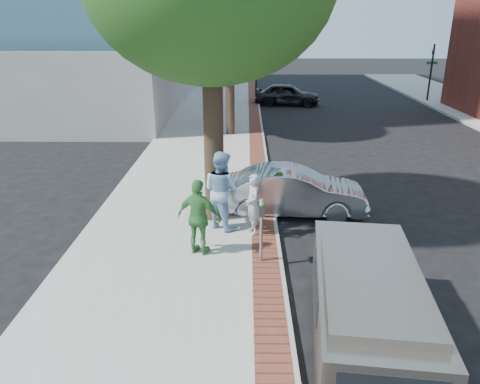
{
  "coord_description": "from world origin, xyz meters",
  "views": [
    {
      "loc": [
        0.25,
        -10.01,
        5.32
      ],
      "look_at": [
        0.1,
        1.1,
        1.2
      ],
      "focal_mm": 35.0,
      "sensor_mm": 36.0,
      "label": 1
    }
  ],
  "objects_px": {
    "sedan_silver": "(293,191)",
    "bg_car": "(287,94)",
    "person_officer": "(221,190)",
    "person_green": "(199,217)",
    "person_gray": "(253,204)",
    "van": "(366,303)",
    "parking_meter": "(261,218)"
  },
  "relations": [
    {
      "from": "person_officer",
      "to": "sedan_silver",
      "type": "height_order",
      "value": "person_officer"
    },
    {
      "from": "bg_car",
      "to": "person_officer",
      "type": "bearing_deg",
      "value": 177.58
    },
    {
      "from": "parking_meter",
      "to": "person_officer",
      "type": "height_order",
      "value": "person_officer"
    },
    {
      "from": "person_gray",
      "to": "person_officer",
      "type": "distance_m",
      "value": 0.93
    },
    {
      "from": "person_gray",
      "to": "van",
      "type": "xyz_separation_m",
      "value": [
        1.84,
        -4.24,
        -0.06
      ]
    },
    {
      "from": "parking_meter",
      "to": "van",
      "type": "distance_m",
      "value": 3.23
    },
    {
      "from": "parking_meter",
      "to": "person_gray",
      "type": "distance_m",
      "value": 1.52
    },
    {
      "from": "person_officer",
      "to": "person_green",
      "type": "relative_size",
      "value": 1.14
    },
    {
      "from": "sedan_silver",
      "to": "bg_car",
      "type": "height_order",
      "value": "bg_car"
    },
    {
      "from": "person_officer",
      "to": "parking_meter",
      "type": "bearing_deg",
      "value": 156.07
    },
    {
      "from": "sedan_silver",
      "to": "van",
      "type": "xyz_separation_m",
      "value": [
        0.67,
        -5.88,
        0.2
      ]
    },
    {
      "from": "person_gray",
      "to": "sedan_silver",
      "type": "xyz_separation_m",
      "value": [
        1.17,
        1.65,
        -0.26
      ]
    },
    {
      "from": "person_gray",
      "to": "person_green",
      "type": "bearing_deg",
      "value": -63.57
    },
    {
      "from": "bg_car",
      "to": "person_green",
      "type": "bearing_deg",
      "value": 177.12
    },
    {
      "from": "person_officer",
      "to": "van",
      "type": "relative_size",
      "value": 0.45
    },
    {
      "from": "bg_car",
      "to": "person_gray",
      "type": "bearing_deg",
      "value": -179.93
    },
    {
      "from": "person_green",
      "to": "sedan_silver",
      "type": "xyz_separation_m",
      "value": [
        2.42,
        2.76,
        -0.37
      ]
    },
    {
      "from": "person_green",
      "to": "bg_car",
      "type": "bearing_deg",
      "value": -80.34
    },
    {
      "from": "sedan_silver",
      "to": "van",
      "type": "height_order",
      "value": "van"
    },
    {
      "from": "sedan_silver",
      "to": "bg_car",
      "type": "distance_m",
      "value": 18.31
    },
    {
      "from": "person_gray",
      "to": "sedan_silver",
      "type": "distance_m",
      "value": 2.04
    },
    {
      "from": "parking_meter",
      "to": "bg_car",
      "type": "relative_size",
      "value": 0.35
    },
    {
      "from": "sedan_silver",
      "to": "person_gray",
      "type": "bearing_deg",
      "value": 147.77
    },
    {
      "from": "parking_meter",
      "to": "person_gray",
      "type": "relative_size",
      "value": 0.93
    },
    {
      "from": "person_gray",
      "to": "van",
      "type": "height_order",
      "value": "person_gray"
    },
    {
      "from": "parking_meter",
      "to": "bg_car",
      "type": "height_order",
      "value": "parking_meter"
    },
    {
      "from": "person_gray",
      "to": "sedan_silver",
      "type": "height_order",
      "value": "person_gray"
    },
    {
      "from": "person_green",
      "to": "sedan_silver",
      "type": "bearing_deg",
      "value": -111.43
    },
    {
      "from": "person_officer",
      "to": "bg_car",
      "type": "relative_size",
      "value": 0.49
    },
    {
      "from": "parking_meter",
      "to": "sedan_silver",
      "type": "relative_size",
      "value": 0.36
    },
    {
      "from": "person_gray",
      "to": "bg_car",
      "type": "bearing_deg",
      "value": 157.43
    },
    {
      "from": "person_officer",
      "to": "van",
      "type": "distance_m",
      "value": 5.34
    }
  ]
}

